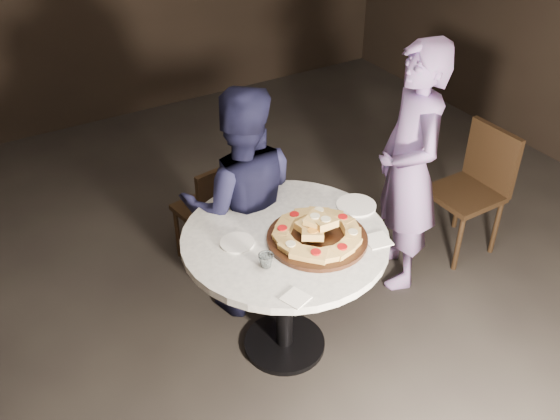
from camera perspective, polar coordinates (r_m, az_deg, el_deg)
name	(u,v)px	position (r m, az deg, el deg)	size (l,w,h in m)	color
floor	(313,345)	(3.74, 3.02, -12.21)	(7.00, 7.00, 0.00)	black
table	(285,258)	(3.29, 0.45, -4.43)	(1.15, 1.15, 0.80)	black
serving_board	(317,238)	(3.16, 3.41, -2.61)	(0.51, 0.51, 0.02)	black
focaccia_pile	(317,231)	(3.14, 3.41, -1.96)	(0.46, 0.46, 0.12)	tan
plate_left	(237,243)	(3.15, -3.93, -3.00)	(0.17, 0.17, 0.01)	white
plate_right	(356,205)	(3.43, 6.97, 0.42)	(0.22, 0.22, 0.01)	white
water_glass	(266,261)	(2.98, -1.29, -4.66)	(0.08, 0.08, 0.07)	silver
napkin_near	(296,298)	(2.84, 1.44, -8.05)	(0.11, 0.11, 0.01)	white
napkin_far	(378,240)	(3.20, 8.93, -2.75)	(0.12, 0.12, 0.01)	white
chair_far	(216,207)	(4.02, -5.92, 0.27)	(0.43, 0.45, 0.81)	black
chair_right	(476,182)	(4.38, 17.44, 2.44)	(0.44, 0.42, 0.88)	black
diner_navy	(242,205)	(3.57, -3.53, 0.49)	(0.70, 0.55, 1.45)	black
diner_teal	(409,169)	(3.82, 11.69, 3.66)	(0.59, 0.38, 1.61)	#866EB0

